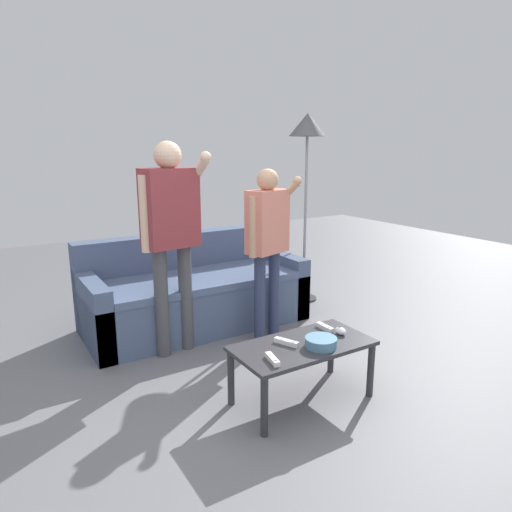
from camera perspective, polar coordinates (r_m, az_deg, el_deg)
name	(u,v)px	position (r m, az deg, el deg)	size (l,w,h in m)	color
ground_plane	(276,395)	(3.13, 2.56, -16.93)	(12.00, 12.00, 0.00)	slate
couch	(194,293)	(4.21, -7.72, -4.64)	(1.94, 0.86, 0.80)	#475675
coffee_table	(303,352)	(2.94, 5.82, -11.78)	(0.88, 0.45, 0.39)	#2D2D33
snack_bowl	(321,342)	(2.88, 8.08, -10.59)	(0.20, 0.20, 0.06)	teal
game_remote_nunchuk	(341,331)	(3.08, 10.49, -9.15)	(0.06, 0.09, 0.05)	white
floor_lamp	(307,138)	(4.69, 6.39, 14.41)	(0.36, 0.36, 1.91)	#2D2D33
player_left	(171,224)	(3.47, -10.56, 3.93)	(0.50, 0.33, 1.63)	#47474C
player_right	(268,234)	(3.72, 1.45, 2.72)	(0.45, 0.28, 1.42)	#2D3856
game_remote_wand_near	(325,327)	(3.14, 8.57, -8.77)	(0.04, 0.15, 0.03)	white
game_remote_wand_far	(272,359)	(2.68, 2.06, -12.71)	(0.07, 0.15, 0.03)	white
game_remote_wand_spare	(287,342)	(2.89, 3.82, -10.65)	(0.10, 0.16, 0.03)	white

